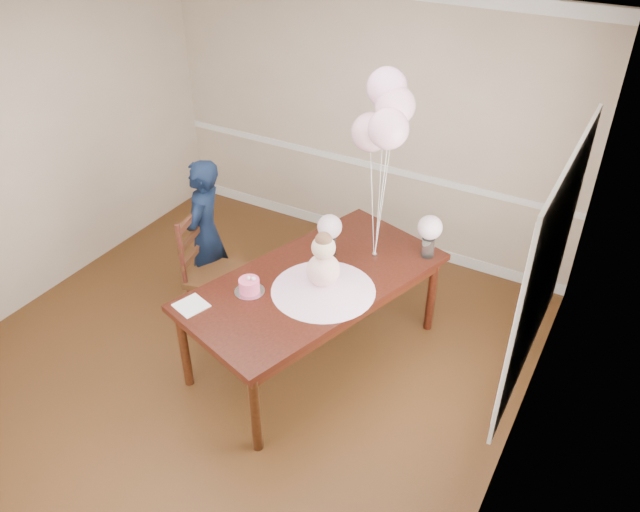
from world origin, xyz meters
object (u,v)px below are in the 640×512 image
at_px(woman, 205,234).
at_px(dining_chair_seat, 217,275).
at_px(dining_table_top, 314,281).
at_px(birthday_cake, 249,285).

bearing_deg(woman, dining_chair_seat, 36.01).
bearing_deg(dining_table_top, dining_chair_seat, -162.53).
bearing_deg(birthday_cake, woman, 146.76).
relative_size(dining_table_top, woman, 1.48).
relative_size(dining_table_top, birthday_cake, 13.33).
bearing_deg(birthday_cake, dining_chair_seat, 148.82).
bearing_deg(dining_chair_seat, birthday_cake, -46.04).
bearing_deg(birthday_cake, dining_table_top, 48.82).
bearing_deg(woman, birthday_cake, 40.66).
xyz_separation_m(dining_table_top, birthday_cake, (-0.35, -0.40, 0.09)).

